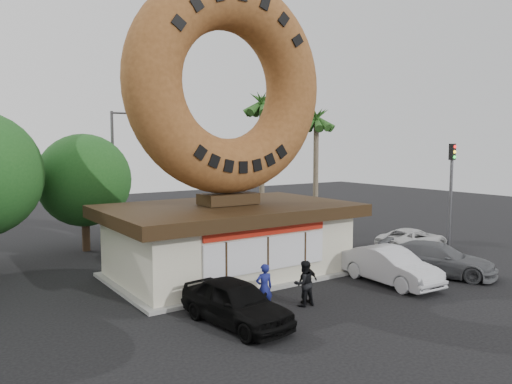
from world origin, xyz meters
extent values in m
plane|color=black|center=(0.00, 0.00, 0.00)|extent=(90.00, 90.00, 0.00)
cube|color=silver|center=(0.00, 6.00, 1.50)|extent=(10.00, 6.00, 3.00)
cube|color=#999993|center=(0.00, 6.00, 0.07)|extent=(10.60, 6.60, 0.15)
cube|color=#3F3F3F|center=(0.00, 6.00, 3.05)|extent=(10.00, 6.00, 0.10)
cube|color=black|center=(0.00, 6.00, 3.00)|extent=(11.20, 7.20, 0.55)
cube|color=silver|center=(0.00, 2.95, 1.55)|extent=(6.00, 0.12, 1.40)
cube|color=red|center=(0.00, 2.93, 2.55)|extent=(6.00, 0.10, 0.45)
cube|color=black|center=(0.00, 6.00, 3.55)|extent=(2.60, 1.40, 0.50)
torus|color=brown|center=(0.00, 6.00, 8.69)|extent=(9.79, 2.49, 9.79)
cylinder|color=#473321|center=(-4.00, 15.00, 1.43)|extent=(0.44, 0.44, 2.86)
sphere|color=#1B4D1B|center=(-4.00, 15.00, 4.03)|extent=(5.20, 5.20, 5.20)
cylinder|color=#726651|center=(7.50, 14.00, 4.50)|extent=(0.36, 0.36, 9.00)
cylinder|color=#726651|center=(11.00, 12.50, 4.00)|extent=(0.36, 0.36, 8.00)
cylinder|color=#59595E|center=(-2.00, 16.00, 4.00)|extent=(0.18, 0.18, 8.00)
cylinder|color=#59595E|center=(-1.10, 16.00, 7.90)|extent=(1.80, 0.12, 0.12)
cube|color=#59595E|center=(-0.20, 16.00, 7.85)|extent=(0.45, 0.20, 0.12)
cylinder|color=#59595E|center=(14.00, 4.00, 3.00)|extent=(0.18, 0.18, 6.00)
cube|color=black|center=(14.00, 4.00, 5.60)|extent=(0.30, 0.28, 0.95)
sphere|color=red|center=(14.00, 3.85, 5.90)|extent=(0.18, 0.18, 0.18)
sphere|color=yellow|center=(14.00, 3.85, 5.60)|extent=(0.18, 0.18, 0.18)
sphere|color=green|center=(14.00, 3.85, 5.30)|extent=(0.18, 0.18, 0.18)
imported|color=navy|center=(-1.66, 0.82, 0.89)|extent=(0.72, 0.54, 1.78)
imported|color=black|center=(-0.04, 0.54, 0.86)|extent=(0.91, 0.75, 1.73)
imported|color=black|center=(0.26, 0.68, 0.83)|extent=(1.01, 0.50, 1.66)
imported|color=black|center=(-3.17, 0.34, 0.77)|extent=(2.36, 4.70, 1.54)
imported|color=#B7B8BD|center=(5.00, 0.73, 0.78)|extent=(1.87, 4.80, 1.56)
imported|color=slate|center=(7.94, 0.47, 0.75)|extent=(4.15, 5.53, 1.49)
imported|color=silver|center=(11.53, 4.67, 0.62)|extent=(4.51, 2.15, 1.24)
camera|label=1|loc=(-11.83, -13.48, 6.07)|focal=35.00mm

